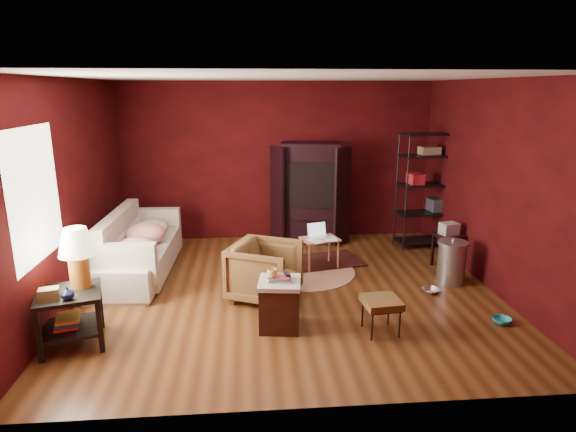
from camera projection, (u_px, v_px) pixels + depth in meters
name	position (u px, v px, depth m)	size (l,w,h in m)	color
room	(286.00, 190.00, 6.18)	(5.54, 5.04, 2.84)	brown
sofa	(137.00, 246.00, 7.03)	(2.27, 0.66, 0.89)	beige
armchair	(265.00, 268.00, 6.21)	(0.81, 0.75, 0.83)	black
pet_bowl_steel	(432.00, 285.00, 6.46)	(0.23, 0.06, 0.23)	silver
pet_bowl_turquoise	(503.00, 315.00, 5.61)	(0.22, 0.07, 0.22)	teal
vase	(67.00, 293.00, 4.84)	(0.13, 0.14, 0.13)	#0B1639
mug	(272.00, 272.00, 5.33)	(0.12, 0.09, 0.12)	#E5CF70
side_table	(73.00, 276.00, 5.07)	(0.78, 0.78, 1.26)	black
sofa_cushions	(139.00, 247.00, 7.05)	(0.88, 2.07, 0.86)	beige
hamper	(280.00, 303.00, 5.47)	(0.52, 0.52, 0.66)	#3D1A0E
footstool	(381.00, 303.00, 5.35)	(0.43, 0.43, 0.41)	black
rug_round	(304.00, 272.00, 7.22)	(2.02, 2.02, 0.01)	beige
rug_oriental	(324.00, 261.00, 7.64)	(1.32, 1.02, 0.01)	#4B1714
laptop_desk	(320.00, 241.00, 7.30)	(0.63, 0.54, 0.68)	tan
tv_armoire	(310.00, 191.00, 8.47)	(1.37, 0.88, 1.77)	black
wire_shelving	(427.00, 185.00, 8.15)	(1.00, 0.53, 1.96)	black
small_stand	(449.00, 234.00, 7.28)	(0.43, 0.43, 0.71)	black
trash_can	(451.00, 262.00, 6.75)	(0.49, 0.49, 0.66)	#ACAEB4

